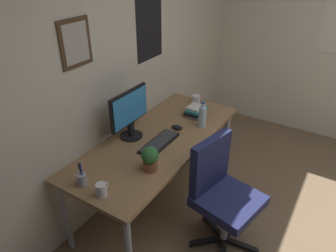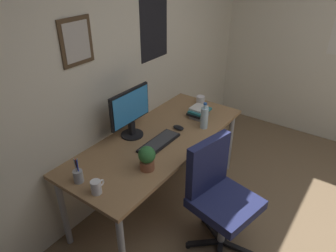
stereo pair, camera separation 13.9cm
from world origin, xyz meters
name	(u,v)px [view 2 (the right image)]	position (x,y,z in m)	size (l,w,h in m)	color
wall_back	(122,63)	(0.00, 2.15, 1.30)	(4.40, 0.10, 2.60)	beige
desk	(159,144)	(-0.08, 1.69, 0.66)	(1.83, 0.75, 0.73)	#936D47
office_chair	(218,192)	(-0.20, 1.03, 0.53)	(0.58, 0.58, 0.95)	#1E234C
monitor	(130,111)	(-0.19, 1.91, 0.97)	(0.46, 0.20, 0.43)	black
keyboard	(159,143)	(-0.17, 1.63, 0.74)	(0.43, 0.15, 0.03)	black
computer_mouse	(178,128)	(0.13, 1.63, 0.75)	(0.06, 0.11, 0.04)	black
water_bottle	(204,117)	(0.30, 1.46, 0.84)	(0.07, 0.07, 0.25)	silver
coffee_mug_near	(201,100)	(0.72, 1.74, 0.78)	(0.13, 0.09, 0.09)	white
coffee_mug_far	(96,187)	(-0.90, 1.61, 0.78)	(0.11, 0.07, 0.10)	white
potted_plant	(147,157)	(-0.49, 1.49, 0.84)	(0.13, 0.13, 0.20)	brown
pen_cup	(78,175)	(-0.89, 1.80, 0.78)	(0.07, 0.07, 0.20)	#9EA0A5
book_stack_left	(199,112)	(0.46, 1.61, 0.78)	(0.22, 0.17, 0.10)	gray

